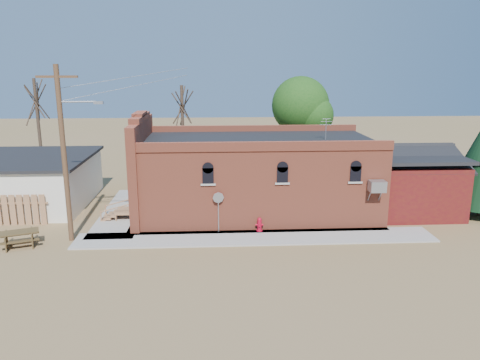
{
  "coord_description": "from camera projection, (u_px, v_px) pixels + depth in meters",
  "views": [
    {
      "loc": [
        -0.66,
        -22.35,
        8.95
      ],
      "look_at": [
        0.83,
        4.17,
        2.4
      ],
      "focal_mm": 35.0,
      "sensor_mm": 36.0,
      "label": 1
    }
  ],
  "objects": [
    {
      "name": "fire_hydrant",
      "position": [
        259.0,
        224.0,
        25.57
      ],
      "size": [
        0.44,
        0.41,
        0.78
      ],
      "rotation": [
        0.0,
        0.0,
        -0.15
      ],
      "color": "#A80920",
      "rests_on": "sidewalk_south"
    },
    {
      "name": "picnic_table",
      "position": [
        19.0,
        237.0,
        23.63
      ],
      "size": [
        2.24,
        1.97,
        0.78
      ],
      "rotation": [
        0.0,
        0.0,
        0.35
      ],
      "color": "#4E3B1F",
      "rests_on": "ground"
    },
    {
      "name": "utility_pole",
      "position": [
        65.0,
        151.0,
        23.42
      ],
      "size": [
        3.12,
        0.26,
        9.0
      ],
      "color": "#4B351E",
      "rests_on": "ground"
    },
    {
      "name": "tree_bare_near",
      "position": [
        182.0,
        106.0,
        34.86
      ],
      "size": [
        2.8,
        2.8,
        7.65
      ],
      "color": "#4D3D2C",
      "rests_on": "ground"
    },
    {
      "name": "brick_bar",
      "position": [
        252.0,
        176.0,
        28.7
      ],
      "size": [
        16.4,
        7.97,
        6.3
      ],
      "color": "#BB5339",
      "rests_on": "ground"
    },
    {
      "name": "tree_leafy",
      "position": [
        300.0,
        105.0,
        35.84
      ],
      "size": [
        4.4,
        4.4,
        8.15
      ],
      "color": "#4D3D2C",
      "rests_on": "ground"
    },
    {
      "name": "red_shed",
      "position": [
        409.0,
        175.0,
        29.26
      ],
      "size": [
        5.4,
        6.4,
        4.3
      ],
      "color": "#530E14",
      "rests_on": "ground"
    },
    {
      "name": "tree_bare_far",
      "position": [
        36.0,
        100.0,
        35.13
      ],
      "size": [
        2.8,
        2.8,
        8.16
      ],
      "color": "#4D3D2C",
      "rests_on": "ground"
    },
    {
      "name": "sidewalk_south",
      "position": [
        256.0,
        238.0,
        24.79
      ],
      "size": [
        19.0,
        2.2,
        0.08
      ],
      "primitive_type": "cube",
      "color": "#9E9991",
      "rests_on": "ground"
    },
    {
      "name": "stop_sign",
      "position": [
        218.0,
        201.0,
        25.13
      ],
      "size": [
        0.61,
        0.16,
        2.26
      ],
      "rotation": [
        0.0,
        0.0,
        -0.24
      ],
      "color": "#999A9F",
      "rests_on": "sidewalk_south"
    },
    {
      "name": "sidewalk_west",
      "position": [
        125.0,
        211.0,
        29.31
      ],
      "size": [
        2.6,
        10.0,
        0.08
      ],
      "primitive_type": "cube",
      "color": "#9E9991",
      "rests_on": "ground"
    },
    {
      "name": "wood_fence",
      "position": [
        2.0,
        210.0,
        26.61
      ],
      "size": [
        5.2,
        0.1,
        1.8
      ],
      "primitive_type": null,
      "color": "olive",
      "rests_on": "ground"
    },
    {
      "name": "ground",
      "position": [
        228.0,
        245.0,
        23.84
      ],
      "size": [
        120.0,
        120.0,
        0.0
      ],
      "primitive_type": "plane",
      "color": "olive",
      "rests_on": "ground"
    },
    {
      "name": "trash_barrel",
      "position": [
        136.0,
        212.0,
        27.47
      ],
      "size": [
        0.76,
        0.76,
        0.89
      ],
      "primitive_type": "cylinder",
      "rotation": [
        0.0,
        0.0,
        -0.41
      ],
      "color": "navy",
      "rests_on": "sidewalk_west"
    }
  ]
}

